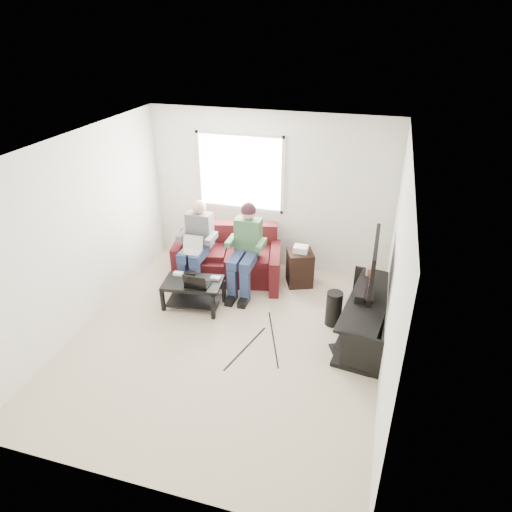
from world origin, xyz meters
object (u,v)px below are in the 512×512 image
at_px(subwoofer, 334,308).
at_px(tv, 373,265).
at_px(tv_stand, 366,318).
at_px(end_table, 300,267).
at_px(sofa, 228,259).
at_px(coffee_table, 193,288).

bearing_deg(subwoofer, tv, -0.91).
xyz_separation_m(tv_stand, end_table, (-1.12, 1.05, 0.05)).
relative_size(sofa, tv, 1.77).
xyz_separation_m(sofa, tv, (2.30, -0.87, 0.71)).
bearing_deg(sofa, subwoofer, -24.87).
xyz_separation_m(tv, subwoofer, (-0.45, 0.01, -0.76)).
distance_m(tv_stand, tv, 0.77).
distance_m(coffee_table, end_table, 1.75).
distance_m(tv, end_table, 1.63).
bearing_deg(subwoofer, end_table, 125.41).
bearing_deg(end_table, coffee_table, -142.26).
bearing_deg(end_table, sofa, -176.10).
xyz_separation_m(sofa, subwoofer, (1.85, -0.86, -0.06)).
bearing_deg(subwoofer, tv_stand, -13.40).
height_order(coffee_table, tv_stand, tv_stand).
bearing_deg(sofa, tv_stand, -22.76).
xyz_separation_m(coffee_table, end_table, (1.38, 1.07, -0.01)).
bearing_deg(tv, end_table, 139.67).
distance_m(coffee_table, subwoofer, 2.05).
bearing_deg(tv_stand, sofa, 157.24).
relative_size(tv_stand, subwoofer, 3.42).
height_order(sofa, end_table, sofa).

